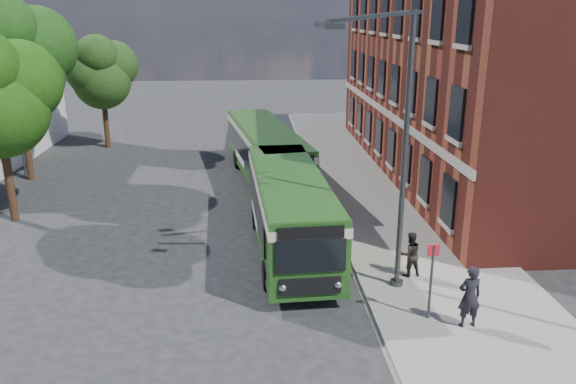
{
  "coord_description": "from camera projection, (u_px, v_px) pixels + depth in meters",
  "views": [
    {
      "loc": [
        0.37,
        -18.8,
        8.9
      ],
      "look_at": [
        1.81,
        2.08,
        2.2
      ],
      "focal_mm": 35.0,
      "sensor_mm": 36.0,
      "label": 1
    }
  ],
  "objects": [
    {
      "name": "ground",
      "position": [
        243.0,
        267.0,
        20.55
      ],
      "size": [
        120.0,
        120.0,
        0.0
      ],
      "primitive_type": "plane",
      "color": "#252527",
      "rests_on": "ground"
    },
    {
      "name": "pavement",
      "position": [
        382.0,
        194.0,
        28.59
      ],
      "size": [
        6.0,
        48.0,
        0.15
      ],
      "primitive_type": "cube",
      "color": "gray",
      "rests_on": "ground"
    },
    {
      "name": "kerb_line",
      "position": [
        322.0,
        197.0,
        28.41
      ],
      "size": [
        0.12,
        48.0,
        0.01
      ],
      "primitive_type": "cube",
      "color": "beige",
      "rests_on": "ground"
    },
    {
      "name": "brick_office",
      "position": [
        497.0,
        50.0,
        30.74
      ],
      "size": [
        12.1,
        26.0,
        14.2
      ],
      "color": "maroon",
      "rests_on": "ground"
    },
    {
      "name": "flagpole",
      "position": [
        14.0,
        89.0,
        30.58
      ],
      "size": [
        0.95,
        0.1,
        9.0
      ],
      "color": "#393C3F",
      "rests_on": "ground"
    },
    {
      "name": "street_lamp",
      "position": [
        394.0,
        151.0,
        17.51
      ],
      "size": [
        2.96,
        2.38,
        9.0
      ],
      "color": "#393C3F",
      "rests_on": "ground"
    },
    {
      "name": "bus_stop_sign",
      "position": [
        431.0,
        277.0,
        16.47
      ],
      "size": [
        0.35,
        0.08,
        2.52
      ],
      "color": "#393C3F",
      "rests_on": "ground"
    },
    {
      "name": "bus_front",
      "position": [
        290.0,
        204.0,
        21.68
      ],
      "size": [
        3.11,
        10.54,
        3.02
      ],
      "color": "#23511A",
      "rests_on": "ground"
    },
    {
      "name": "bus_rear",
      "position": [
        266.0,
        149.0,
        30.51
      ],
      "size": [
        4.47,
        12.34,
        3.02
      ],
      "color": "#26591B",
      "rests_on": "ground"
    },
    {
      "name": "pedestrian_a",
      "position": [
        470.0,
        297.0,
        16.15
      ],
      "size": [
        0.73,
        0.52,
        1.9
      ],
      "primitive_type": "imported",
      "rotation": [
        0.0,
        0.0,
        3.23
      ],
      "color": "black",
      "rests_on": "pavement"
    },
    {
      "name": "pedestrian_b",
      "position": [
        410.0,
        254.0,
        19.35
      ],
      "size": [
        0.87,
        0.73,
        1.61
      ],
      "primitive_type": "imported",
      "rotation": [
        0.0,
        0.0,
        3.3
      ],
      "color": "black",
      "rests_on": "pavement"
    },
    {
      "name": "tree_mid",
      "position": [
        15.0,
        57.0,
        29.31
      ],
      "size": [
        5.86,
        5.57,
        9.89
      ],
      "color": "#382114",
      "rests_on": "ground"
    },
    {
      "name": "tree_right",
      "position": [
        102.0,
        72.0,
        37.3
      ],
      "size": [
        4.51,
        4.29,
        7.61
      ],
      "color": "#382114",
      "rests_on": "ground"
    }
  ]
}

